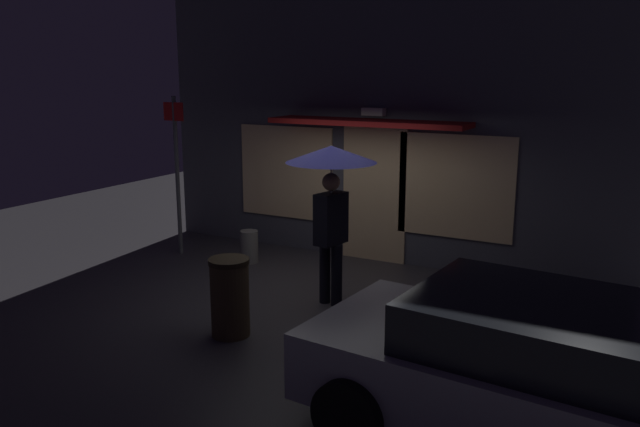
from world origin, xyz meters
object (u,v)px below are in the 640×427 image
person_with_umbrella (331,177)px  sidewalk_bollard (249,247)px  trash_bin (230,297)px  street_sign_post (177,167)px  parked_car (558,377)px

person_with_umbrella → sidewalk_bollard: (-2.05, 1.07, -1.47)m
trash_bin → sidewalk_bollard: bearing=120.1°
person_with_umbrella → street_sign_post: bearing=85.1°
sidewalk_bollard → trash_bin: size_ratio=0.56×
street_sign_post → parked_car: bearing=-25.6°
parked_car → trash_bin: bearing=174.3°
person_with_umbrella → parked_car: (3.20, -2.22, -1.05)m
person_with_umbrella → street_sign_post: size_ratio=0.80×
person_with_umbrella → street_sign_post: (-3.40, 0.95, -0.23)m
street_sign_post → trash_bin: size_ratio=2.82×
trash_bin → person_with_umbrella: bearing=69.0°
person_with_umbrella → trash_bin: person_with_umbrella is taller
sidewalk_bollard → trash_bin: 2.96m
person_with_umbrella → street_sign_post: 3.53m
street_sign_post → sidewalk_bollard: bearing=5.2°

